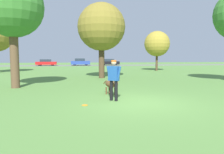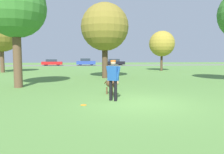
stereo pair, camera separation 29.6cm
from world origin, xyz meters
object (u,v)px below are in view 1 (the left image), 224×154
(parked_car_blue, at_px, (80,62))
(frisbee, at_px, (85,105))
(dog, at_px, (111,84))
(tree_near_left, at_px, (12,7))
(parked_car_red, at_px, (46,63))
(parked_car_black, at_px, (109,62))
(person, at_px, (114,77))
(tree_mid_center, at_px, (101,27))
(tree_far_right, at_px, (157,44))

(parked_car_blue, bearing_deg, frisbee, -90.16)
(dog, xyz_separation_m, parked_car_blue, (-0.99, 35.06, 0.22))
(dog, height_order, tree_near_left, tree_near_left)
(parked_car_red, height_order, parked_car_black, parked_car_black)
(dog, distance_m, tree_near_left, 7.18)
(frisbee, bearing_deg, tree_near_left, 126.02)
(person, relative_size, dog, 1.70)
(tree_near_left, xyz_separation_m, parked_car_blue, (4.09, 31.97, -3.81))
(dog, relative_size, tree_near_left, 0.15)
(parked_car_blue, xyz_separation_m, parked_car_black, (5.95, 0.34, -0.06))
(frisbee, distance_m, tree_mid_center, 11.24)
(dog, xyz_separation_m, tree_mid_center, (0.44, 8.18, 3.72))
(tree_near_left, height_order, parked_car_black, tree_near_left)
(tree_far_right, distance_m, parked_car_blue, 20.71)
(tree_near_left, height_order, parked_car_blue, tree_near_left)
(parked_car_blue, bearing_deg, parked_car_black, 3.61)
(dog, bearing_deg, parked_car_blue, 150.79)
(dog, height_order, parked_car_red, parked_car_red)
(dog, xyz_separation_m, parked_car_red, (-7.75, 34.99, 0.15))
(person, distance_m, tree_mid_center, 10.14)
(parked_car_red, bearing_deg, person, -80.76)
(person, height_order, parked_car_black, person)
(parked_car_red, bearing_deg, tree_mid_center, -75.61)
(dog, relative_size, parked_car_black, 0.23)
(parked_car_red, distance_m, parked_car_black, 12.71)
(tree_near_left, bearing_deg, parked_car_blue, 82.71)
(dog, bearing_deg, parked_car_black, 141.19)
(frisbee, relative_size, parked_car_black, 0.05)
(parked_car_blue, bearing_deg, dog, -88.06)
(tree_far_right, bearing_deg, parked_car_black, 100.88)
(person, height_order, tree_near_left, tree_near_left)
(tree_far_right, xyz_separation_m, parked_car_black, (-3.56, 18.53, -2.77))
(tree_mid_center, relative_size, parked_car_black, 1.46)
(parked_car_black, bearing_deg, tree_mid_center, -102.08)
(tree_near_left, xyz_separation_m, parked_car_red, (-2.67, 31.90, -3.89))
(parked_car_black, bearing_deg, frisbee, -102.14)
(tree_far_right, bearing_deg, parked_car_red, 131.92)
(person, height_order, tree_far_right, tree_far_right)
(tree_mid_center, xyz_separation_m, parked_car_blue, (-1.43, 26.88, -3.50))
(frisbee, bearing_deg, parked_car_red, 99.85)
(dog, xyz_separation_m, frisbee, (-1.30, -2.10, -0.48))
(person, distance_m, tree_near_left, 7.58)
(frisbee, relative_size, parked_car_red, 0.06)
(frisbee, relative_size, parked_car_blue, 0.06)
(person, bearing_deg, dog, 126.08)
(tree_near_left, bearing_deg, dog, -31.28)
(frisbee, xyz_separation_m, tree_far_right, (9.83, 18.97, 3.42))
(frisbee, xyz_separation_m, tree_mid_center, (1.75, 10.28, 4.20))
(tree_far_right, bearing_deg, person, -115.30)
(dog, distance_m, frisbee, 2.52)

